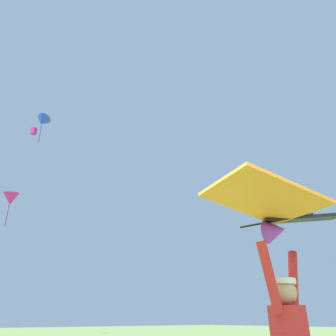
{
  "coord_description": "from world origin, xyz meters",
  "views": [
    {
      "loc": [
        -2.64,
        -1.6,
        1.27
      ],
      "look_at": [
        0.26,
        1.99,
        3.38
      ],
      "focal_mm": 35.4,
      "sensor_mm": 36.0,
      "label": 1
    }
  ],
  "objects_px": {
    "held_stunt_kite": "(282,214)",
    "distant_kite_magenta_low_left": "(34,131)",
    "distant_kite_blue_mid_left": "(42,121)",
    "distant_kite_magenta_mid_right": "(11,199)"
  },
  "relations": [
    {
      "from": "held_stunt_kite",
      "to": "distant_kite_magenta_low_left",
      "type": "distance_m",
      "value": 36.87
    },
    {
      "from": "held_stunt_kite",
      "to": "distant_kite_magenta_low_left",
      "type": "xyz_separation_m",
      "value": [
        5.32,
        31.84,
        17.82
      ]
    },
    {
      "from": "distant_kite_magenta_low_left",
      "to": "distant_kite_magenta_mid_right",
      "type": "height_order",
      "value": "distant_kite_magenta_low_left"
    },
    {
      "from": "held_stunt_kite",
      "to": "distant_kite_magenta_mid_right",
      "type": "relative_size",
      "value": 0.88
    },
    {
      "from": "distant_kite_magenta_low_left",
      "to": "distant_kite_blue_mid_left",
      "type": "bearing_deg",
      "value": -102.7
    },
    {
      "from": "held_stunt_kite",
      "to": "distant_kite_blue_mid_left",
      "type": "height_order",
      "value": "distant_kite_blue_mid_left"
    },
    {
      "from": "held_stunt_kite",
      "to": "distant_kite_magenta_low_left",
      "type": "height_order",
      "value": "distant_kite_magenta_low_left"
    },
    {
      "from": "held_stunt_kite",
      "to": "distant_kite_magenta_low_left",
      "type": "relative_size",
      "value": 2.62
    },
    {
      "from": "distant_kite_blue_mid_left",
      "to": "distant_kite_magenta_mid_right",
      "type": "relative_size",
      "value": 0.75
    },
    {
      "from": "distant_kite_blue_mid_left",
      "to": "distant_kite_magenta_low_left",
      "type": "relative_size",
      "value": 2.23
    }
  ]
}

